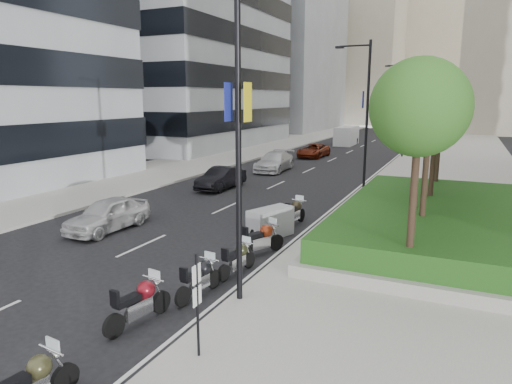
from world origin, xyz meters
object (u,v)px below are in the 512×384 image
Objects in this scene: lamp_post_2 at (403,105)px; motorcycle_5 at (270,223)px; motorcycle_1 at (139,303)px; motorcycle_3 at (238,259)px; parking_sign at (197,300)px; delivery_van at (346,136)px; motorcycle_6 at (294,213)px; car_b at (221,178)px; car_d at (313,151)px; car_a at (108,214)px; motorcycle_2 at (200,279)px; car_c at (274,162)px; lamp_post_0 at (233,123)px; motorcycle_4 at (261,239)px; lamp_post_1 at (365,109)px.

lamp_post_2 reaches higher than motorcycle_5.
motorcycle_1 is 1.11× the size of motorcycle_3.
parking_sign is 48.82m from delivery_van.
car_b reaches higher than motorcycle_6.
motorcycle_5 reaches higher than motorcycle_1.
delivery_van reaches higher than car_d.
car_a is 0.90× the size of car_d.
parking_sign is 0.47× the size of delivery_van.
motorcycle_2 is at bearing -28.61° from car_a.
parking_sign is at bearing -153.91° from motorcycle_3.
car_c is at bearing 42.86° from motorcycle_5.
motorcycle_6 is at bearing -67.37° from car_c.
parking_sign is at bearing -89.01° from lamp_post_2.
lamp_post_0 is 10.28m from car_a.
car_c reaches higher than motorcycle_4.
parking_sign reaches higher than car_d.
lamp_post_1 reaches higher than motorcycle_3.
lamp_post_0 and lamp_post_1 have the same top height.
motorcycle_3 is 6.34m from motorcycle_6.
lamp_post_0 is at bearing -73.33° from car_c.
lamp_post_0 is 4.74m from parking_sign.
motorcycle_6 reaches higher than motorcycle_3.
car_c is at bearing 90.42° from car_a.
car_b is at bearing -88.95° from car_d.
parking_sign is at bearing -77.67° from lamp_post_0.
car_a is at bearing -122.97° from lamp_post_1.
lamp_post_1 is 3.60× the size of parking_sign.
motorcycle_5 is 1.00× the size of motorcycle_6.
parking_sign is 3.53m from motorcycle_2.
parking_sign is at bearing -81.12° from delivery_van.
parking_sign is at bearing -101.82° from motorcycle_1.
motorcycle_3 is at bearing -56.64° from car_b.
motorcycle_1 is at bearing 178.43° from motorcycle_3.
motorcycle_6 is at bearing 6.23° from motorcycle_1.
car_b reaches higher than motorcycle_2.
lamp_post_2 is 4.36× the size of motorcycle_2.
motorcycle_4 is (-1.59, 6.98, -0.86)m from parking_sign.
parking_sign is at bearing -142.19° from motorcycle_4.
car_c is (-6.42, 24.65, 0.16)m from motorcycle_1.
lamp_post_0 and lamp_post_2 have the same top height.
lamp_post_2 reaches higher than car_d.
lamp_post_0 reaches higher than car_b.
parking_sign is 9.36m from motorcycle_5.
car_d is (-6.89, 28.02, 0.06)m from motorcycle_4.
motorcycle_3 is at bearing -151.03° from motorcycle_5.
motorcycle_3 is 0.90× the size of motorcycle_6.
motorcycle_4 is 4.27m from motorcycle_6.
lamp_post_1 is 2.14× the size of car_a.
car_a reaches higher than motorcycle_6.
motorcycle_5 is at bearing -81.87° from delivery_van.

